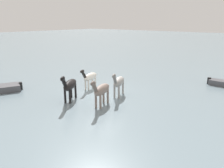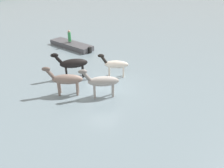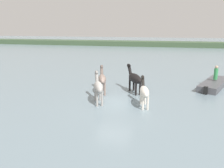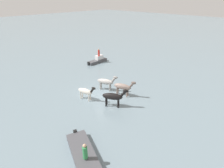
{
  "view_description": "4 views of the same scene",
  "coord_description": "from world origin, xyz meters",
  "px_view_note": "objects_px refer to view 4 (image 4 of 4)",
  "views": [
    {
      "loc": [
        -11.27,
        12.54,
        5.53
      ],
      "look_at": [
        -0.13,
        -0.72,
        0.75
      ],
      "focal_mm": 37.42,
      "sensor_mm": 36.0,
      "label": 1
    },
    {
      "loc": [
        -12.0,
        -4.43,
        7.37
      ],
      "look_at": [
        -0.41,
        -0.99,
        0.7
      ],
      "focal_mm": 33.72,
      "sensor_mm": 36.0,
      "label": 2
    },
    {
      "loc": [
        3.38,
        -14.49,
        4.96
      ],
      "look_at": [
        -0.27,
        0.55,
        1.08
      ],
      "focal_mm": 36.85,
      "sensor_mm": 36.0,
      "label": 3
    },
    {
      "loc": [
        12.27,
        12.94,
        10.2
      ],
      "look_at": [
        -0.92,
        0.51,
        1.15
      ],
      "focal_mm": 28.62,
      "sensor_mm": 36.0,
      "label": 4
    }
  ],
  "objects_px": {
    "boat_dinghy_port": "(98,61)",
    "horse_dark_mare": "(86,91)",
    "horse_gray_outer": "(106,82)",
    "boat_skiff_near": "(85,160)",
    "horse_lead": "(113,97)",
    "person_spotter_bow": "(85,152)",
    "person_boatman_standing": "(99,53)",
    "horse_mid_herd": "(123,87)"
  },
  "relations": [
    {
      "from": "horse_mid_herd",
      "to": "horse_lead",
      "type": "bearing_deg",
      "value": -91.83
    },
    {
      "from": "horse_dark_mare",
      "to": "person_boatman_standing",
      "type": "distance_m",
      "value": 11.99
    },
    {
      "from": "horse_dark_mare",
      "to": "person_boatman_standing",
      "type": "relative_size",
      "value": 1.96
    },
    {
      "from": "person_spotter_bow",
      "to": "person_boatman_standing",
      "type": "bearing_deg",
      "value": -135.46
    },
    {
      "from": "boat_dinghy_port",
      "to": "person_spotter_bow",
      "type": "distance_m",
      "value": 20.33
    },
    {
      "from": "boat_dinghy_port",
      "to": "person_boatman_standing",
      "type": "height_order",
      "value": "person_boatman_standing"
    },
    {
      "from": "boat_dinghy_port",
      "to": "person_boatman_standing",
      "type": "relative_size",
      "value": 3.22
    },
    {
      "from": "horse_gray_outer",
      "to": "person_spotter_bow",
      "type": "distance_m",
      "value": 10.55
    },
    {
      "from": "boat_skiff_near",
      "to": "horse_gray_outer",
      "type": "bearing_deg",
      "value": 149.33
    },
    {
      "from": "horse_dark_mare",
      "to": "boat_dinghy_port",
      "type": "distance_m",
      "value": 12.01
    },
    {
      "from": "horse_lead",
      "to": "boat_skiff_near",
      "type": "bearing_deg",
      "value": -93.3
    },
    {
      "from": "boat_dinghy_port",
      "to": "horse_gray_outer",
      "type": "bearing_deg",
      "value": -125.71
    },
    {
      "from": "boat_dinghy_port",
      "to": "person_boatman_standing",
      "type": "distance_m",
      "value": 1.43
    },
    {
      "from": "boat_dinghy_port",
      "to": "person_spotter_bow",
      "type": "height_order",
      "value": "person_spotter_bow"
    },
    {
      "from": "horse_mid_herd",
      "to": "person_spotter_bow",
      "type": "distance_m",
      "value": 9.68
    },
    {
      "from": "person_spotter_bow",
      "to": "person_boatman_standing",
      "type": "height_order",
      "value": "person_boatman_standing"
    },
    {
      "from": "horse_gray_outer",
      "to": "boat_skiff_near",
      "type": "xyz_separation_m",
      "value": [
        8.26,
        6.26,
        -0.91
      ]
    },
    {
      "from": "horse_dark_mare",
      "to": "horse_gray_outer",
      "type": "bearing_deg",
      "value": 76.49
    },
    {
      "from": "boat_skiff_near",
      "to": "boat_dinghy_port",
      "type": "xyz_separation_m",
      "value": [
        -14.22,
        -14.23,
        0.12
      ]
    },
    {
      "from": "horse_gray_outer",
      "to": "boat_skiff_near",
      "type": "distance_m",
      "value": 10.4
    },
    {
      "from": "horse_gray_outer",
      "to": "boat_dinghy_port",
      "type": "bearing_deg",
      "value": 120.48
    },
    {
      "from": "horse_dark_mare",
      "to": "boat_dinghy_port",
      "type": "height_order",
      "value": "horse_dark_mare"
    },
    {
      "from": "horse_gray_outer",
      "to": "horse_lead",
      "type": "bearing_deg",
      "value": -55.95
    },
    {
      "from": "horse_mid_herd",
      "to": "boat_skiff_near",
      "type": "xyz_separation_m",
      "value": [
        8.66,
        3.94,
        -0.91
      ]
    },
    {
      "from": "horse_lead",
      "to": "person_spotter_bow",
      "type": "relative_size",
      "value": 2.09
    },
    {
      "from": "boat_skiff_near",
      "to": "horse_mid_herd",
      "type": "bearing_deg",
      "value": 136.64
    },
    {
      "from": "horse_dark_mare",
      "to": "person_spotter_bow",
      "type": "xyz_separation_m",
      "value": [
        5.32,
        6.47,
        0.16
      ]
    },
    {
      "from": "horse_mid_herd",
      "to": "person_spotter_bow",
      "type": "xyz_separation_m",
      "value": [
        8.75,
        4.13,
        0.06
      ]
    },
    {
      "from": "horse_gray_outer",
      "to": "horse_lead",
      "type": "relative_size",
      "value": 1.0
    },
    {
      "from": "boat_skiff_near",
      "to": "person_boatman_standing",
      "type": "relative_size",
      "value": 4.52
    },
    {
      "from": "horse_lead",
      "to": "boat_skiff_near",
      "type": "relative_size",
      "value": 0.46
    },
    {
      "from": "horse_lead",
      "to": "boat_skiff_near",
      "type": "distance_m",
      "value": 7.15
    },
    {
      "from": "boat_dinghy_port",
      "to": "horse_dark_mare",
      "type": "bearing_deg",
      "value": -137.44
    },
    {
      "from": "horse_lead",
      "to": "horse_dark_mare",
      "type": "distance_m",
      "value": 3.2
    },
    {
      "from": "horse_dark_mare",
      "to": "person_boatman_standing",
      "type": "height_order",
      "value": "person_boatman_standing"
    },
    {
      "from": "horse_gray_outer",
      "to": "boat_skiff_near",
      "type": "relative_size",
      "value": 0.46
    },
    {
      "from": "boat_skiff_near",
      "to": "horse_lead",
      "type": "bearing_deg",
      "value": 139.57
    },
    {
      "from": "horse_mid_herd",
      "to": "boat_dinghy_port",
      "type": "relative_size",
      "value": 0.66
    },
    {
      "from": "horse_lead",
      "to": "person_spotter_bow",
      "type": "height_order",
      "value": "horse_lead"
    },
    {
      "from": "horse_lead",
      "to": "person_boatman_standing",
      "type": "relative_size",
      "value": 2.09
    },
    {
      "from": "horse_gray_outer",
      "to": "boat_skiff_near",
      "type": "height_order",
      "value": "horse_gray_outer"
    },
    {
      "from": "horse_gray_outer",
      "to": "horse_lead",
      "type": "xyz_separation_m",
      "value": [
        1.96,
        3.0,
        0.05
      ]
    }
  ]
}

